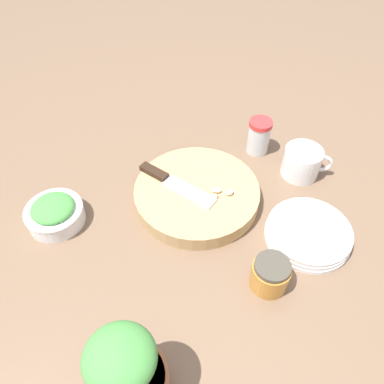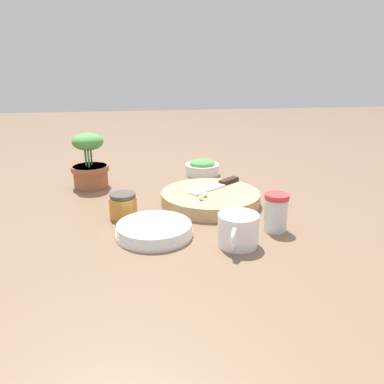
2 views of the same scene
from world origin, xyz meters
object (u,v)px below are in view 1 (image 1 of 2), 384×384
spice_jar (259,136)px  honey_jar (270,274)px  coffee_mug (302,162)px  cutting_board (197,194)px  plate_stack (308,233)px  potted_herb (127,376)px  herb_bowl (55,213)px  garlic_cloves (220,193)px  chef_knife (172,182)px

spice_jar → honey_jar: spice_jar is taller
coffee_mug → cutting_board: bearing=0.8°
spice_jar → plate_stack: spice_jar is taller
coffee_mug → potted_herb: size_ratio=0.63×
coffee_mug → honey_jar: 0.32m
cutting_board → herb_bowl: (0.31, -0.04, 0.01)m
honey_jar → potted_herb: size_ratio=0.41×
cutting_board → garlic_cloves: 0.06m
herb_bowl → spice_jar: size_ratio=1.35×
plate_stack → honey_jar: bearing=29.6°
chef_knife → plate_stack: size_ratio=0.99×
garlic_cloves → spice_jar: (-0.16, -0.15, 0.00)m
garlic_cloves → plate_stack: 0.20m
cutting_board → chef_knife: 0.06m
chef_knife → garlic_cloves: size_ratio=3.05×
garlic_cloves → plate_stack: (-0.14, 0.14, -0.03)m
spice_jar → coffee_mug: 0.13m
cutting_board → honey_jar: bearing=103.8°
cutting_board → potted_herb: potted_herb is taller
garlic_cloves → herb_bowl: 0.36m
herb_bowl → plate_stack: size_ratio=0.70×
chef_knife → potted_herb: potted_herb is taller
plate_stack → herb_bowl: bearing=-22.8°
garlic_cloves → plate_stack: garlic_cloves is taller
herb_bowl → coffee_mug: (-0.57, 0.03, 0.01)m
herb_bowl → coffee_mug: 0.57m
plate_stack → potted_herb: (0.41, 0.18, 0.06)m
chef_knife → garlic_cloves: (-0.09, 0.07, 0.00)m
coffee_mug → plate_stack: bearing=65.7°
garlic_cloves → honey_jar: honey_jar is taller
chef_knife → coffee_mug: size_ratio=1.58×
cutting_board → plate_stack: 0.25m
cutting_board → honey_jar: 0.25m
coffee_mug → honey_jar: size_ratio=1.55×
plate_stack → garlic_cloves: bearing=-44.2°
spice_jar → potted_herb: size_ratio=0.52×
plate_stack → honey_jar: size_ratio=2.47×
spice_jar → coffee_mug: spice_jar is taller
garlic_cloves → spice_jar: bearing=-137.4°
garlic_cloves → spice_jar: 0.22m
honey_jar → potted_herb: (0.28, 0.11, 0.04)m
chef_knife → herb_bowl: herb_bowl is taller
coffee_mug → plate_stack: 0.19m
chef_knife → coffee_mug: bearing=138.6°
cutting_board → herb_bowl: 0.31m
herb_bowl → plate_stack: (-0.49, 0.21, -0.01)m
garlic_cloves → chef_knife: bearing=-36.1°
honey_jar → chef_knife: bearing=-68.4°
chef_knife → potted_herb: (0.17, 0.38, 0.04)m
garlic_cloves → honey_jar: size_ratio=0.80×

